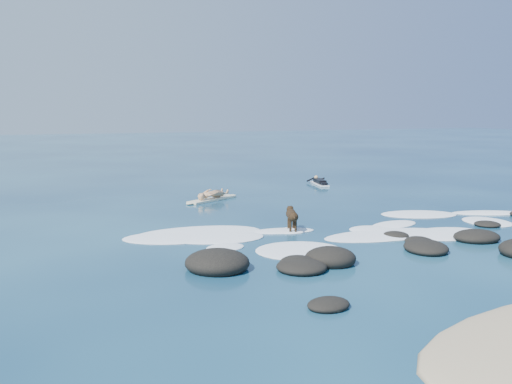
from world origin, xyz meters
name	(u,v)px	position (x,y,z in m)	size (l,w,h in m)	color
ground	(368,237)	(0.00, 0.00, 0.00)	(160.00, 160.00, 0.00)	#0A2642
reef_rocks	(437,251)	(0.37, -2.50, 0.12)	(13.57, 6.86, 0.63)	black
breaking_foam	(337,232)	(-0.54, 0.86, 0.01)	(14.47, 7.80, 0.12)	white
standing_surfer_rig	(212,184)	(-2.02, 8.25, 0.68)	(2.74, 1.79, 1.72)	beige
paddling_surfer_rig	(320,182)	(4.49, 10.93, 0.13)	(1.09, 2.18, 0.38)	white
dog	(292,215)	(-1.71, 1.56, 0.50)	(0.54, 1.16, 0.76)	black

